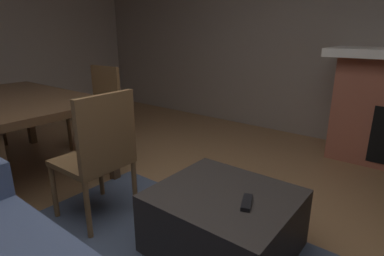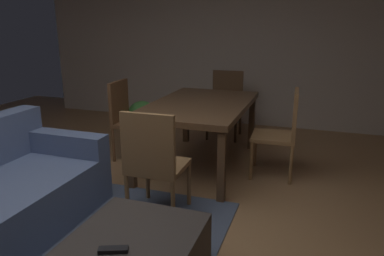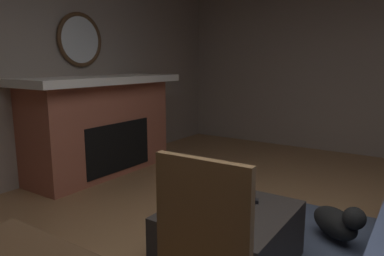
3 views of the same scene
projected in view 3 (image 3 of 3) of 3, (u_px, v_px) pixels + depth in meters
fireplace at (101, 125)px, 4.19m from camera, size 1.99×0.76×1.15m
round_wall_mirror at (80, 40)px, 4.17m from camera, size 0.63×0.05×0.63m
ottoman_coffee_table at (230, 238)px, 2.29m from camera, size 0.80×0.72×0.39m
tv_remote at (246, 200)px, 2.37m from camera, size 0.11×0.17×0.02m
small_dog at (338, 222)px, 2.57m from camera, size 0.41×0.44×0.29m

